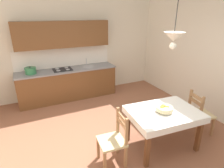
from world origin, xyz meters
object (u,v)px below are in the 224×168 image
dining_table (163,117)px  fruit_bowl (164,109)px  dining_chair_tv_side (114,140)px  kitchen_cabinetry (67,70)px  pendant_lamp (174,37)px  dining_chair_window_side (199,114)px

dining_table → fruit_bowl: size_ratio=4.42×
fruit_bowl → dining_table: bearing=39.9°
dining_table → dining_chair_tv_side: bearing=179.8°
dining_table → dining_chair_tv_side: (-1.01, 0.00, -0.17)m
kitchen_cabinetry → dining_table: (1.10, -2.91, -0.24)m
dining_table → pendant_lamp: pendant_lamp is taller
kitchen_cabinetry → fruit_bowl: bearing=-69.8°
kitchen_cabinetry → dining_chair_tv_side: bearing=-88.2°
fruit_bowl → pendant_lamp: size_ratio=0.37×
dining_table → dining_chair_tv_side: 1.02m
dining_chair_tv_side → pendant_lamp: (1.00, -0.04, 1.61)m
dining_chair_tv_side → fruit_bowl: dining_chair_tv_side is taller
dining_chair_window_side → pendant_lamp: pendant_lamp is taller
dining_chair_window_side → fruit_bowl: dining_chair_window_side is taller
dining_chair_window_side → dining_chair_tv_side: 1.98m
dining_table → kitchen_cabinetry: bearing=110.7°
dining_table → pendant_lamp: size_ratio=1.65×
dining_table → dining_chair_window_side: size_ratio=1.43×
pendant_lamp → dining_table: bearing=72.3°
dining_table → fruit_bowl: 0.20m
fruit_bowl → pendant_lamp: pendant_lamp is taller
dining_chair_tv_side → pendant_lamp: pendant_lamp is taller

